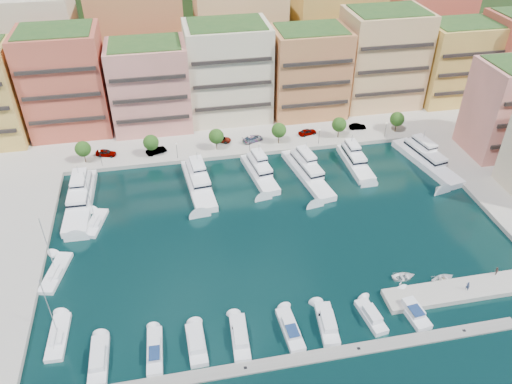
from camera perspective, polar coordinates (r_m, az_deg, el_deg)
ground at (r=101.47m, az=2.49°, el=-4.67°), size 400.00×400.00×0.00m
north_quay at (r=153.11m, az=-2.86°, el=10.23°), size 220.00×64.00×2.00m
hillside at (r=197.23m, az=-5.07°, el=16.08°), size 240.00×40.00×58.00m
south_pontoon at (r=81.17m, az=5.38°, el=-18.49°), size 72.00×2.20×0.35m
finger_pier at (r=97.62m, az=23.35°, el=-10.31°), size 32.00×5.00×2.00m
apartment_1 at (r=139.20m, az=-20.97°, el=11.68°), size 20.00×16.50×26.80m
apartment_2 at (r=135.94m, az=-12.05°, el=11.78°), size 20.00×15.50×22.80m
apartment_3 at (r=138.23m, az=-3.23°, el=13.59°), size 22.00×16.50×25.80m
apartment_4 at (r=141.23m, az=6.02°, el=13.50°), size 20.00×15.50×23.80m
apartment_5 at (r=150.01m, az=14.20°, el=14.60°), size 22.00×16.50×26.80m
apartment_6 at (r=159.32m, az=21.83°, el=13.61°), size 20.00×15.50×22.80m
apartment_east_a at (r=135.85m, az=27.19°, el=8.52°), size 18.00×14.50×22.80m
backblock_0 at (r=161.08m, az=-24.17°, el=14.71°), size 26.00×18.00×30.00m
backblock_1 at (r=157.16m, az=-13.17°, el=16.36°), size 26.00×18.00×30.00m
backblock_2 at (r=158.90m, az=-1.86°, el=17.44°), size 26.00×18.00×30.00m
backblock_3 at (r=166.14m, az=8.92°, el=17.87°), size 26.00×18.00×30.00m
backblock_4 at (r=178.19m, az=18.54°, el=17.75°), size 26.00×18.00×30.00m
tree_0 at (r=126.14m, az=-19.18°, el=4.67°), size 3.80×3.80×5.65m
tree_1 at (r=124.50m, az=-11.92°, el=5.56°), size 3.80×3.80×5.65m
tree_2 at (r=124.91m, az=-4.57°, el=6.37°), size 3.80×3.80×5.65m
tree_3 at (r=127.34m, az=2.63°, el=7.06°), size 3.80×3.80×5.65m
tree_4 at (r=131.69m, az=9.48°, el=7.61°), size 3.80×3.80×5.65m
tree_5 at (r=137.77m, az=15.83°, el=8.03°), size 3.80×3.80×5.65m
lamppost_0 at (r=124.01m, az=-17.37°, el=4.00°), size 0.30×0.30×4.20m
lamppost_1 at (r=122.87m, az=-9.06°, el=4.98°), size 0.30×0.30×4.20m
lamppost_2 at (r=124.35m, az=-0.74°, el=5.86°), size 0.30×0.30×4.20m
lamppost_3 at (r=128.37m, az=7.24°, el=6.58°), size 0.30×0.30×4.20m
lamppost_4 at (r=134.69m, az=14.62°, el=7.13°), size 0.30×0.30×4.20m
yacht_0 at (r=115.50m, az=-19.43°, el=-0.55°), size 5.61×22.84×7.30m
yacht_2 at (r=114.71m, az=-6.64°, el=1.23°), size 6.55×20.46×7.30m
yacht_3 at (r=117.51m, az=0.36°, el=2.42°), size 6.49×17.19×7.30m
yacht_4 at (r=118.07m, az=5.79°, el=2.33°), size 7.70×22.03×7.30m
yacht_5 at (r=123.92m, az=11.20°, el=3.60°), size 4.23×16.23×7.30m
yacht_6 at (r=128.92m, az=18.75°, el=3.62°), size 8.90×22.61×7.30m
cruiser_0 at (r=83.55m, az=-17.51°, el=-17.87°), size 2.82×8.96×2.55m
cruiser_1 at (r=82.48m, az=-11.49°, el=-17.42°), size 2.64×8.89×2.66m
cruiser_2 at (r=82.29m, az=-6.81°, el=-16.94°), size 2.99×8.05×2.55m
cruiser_3 at (r=82.60m, az=-1.85°, el=-16.32°), size 3.05×9.15×2.55m
cruiser_4 at (r=83.71m, az=3.95°, el=-15.43°), size 3.03×8.85×2.66m
cruiser_5 at (r=85.11m, az=8.13°, el=-14.69°), size 3.60×8.87×2.55m
cruiser_6 at (r=87.38m, az=13.03°, el=-13.72°), size 3.36×7.69×2.55m
cruiser_7 at (r=90.03m, az=17.38°, el=-12.78°), size 3.65×8.69×2.66m
sailboat_2 at (r=108.28m, az=-17.83°, el=-3.46°), size 4.88×9.29×13.20m
sailboat_1 at (r=99.44m, az=-21.89°, el=-8.62°), size 5.20×10.67×13.20m
sailboat_0 at (r=88.70m, az=-21.66°, el=-15.21°), size 3.19×9.30×13.20m
tender_2 at (r=97.27m, az=20.61°, el=-9.29°), size 4.99×4.06×0.91m
tender_0 at (r=95.50m, az=16.53°, el=-9.26°), size 4.28×3.07×0.88m
tender_1 at (r=97.18m, az=20.49°, el=-9.33°), size 1.96×1.81×0.86m
car_0 at (r=128.74m, az=-16.78°, el=4.31°), size 5.27×3.27×1.68m
car_1 at (r=126.74m, az=-11.34°, el=4.68°), size 5.32×3.54×1.66m
car_2 at (r=129.77m, az=-3.97°, el=6.05°), size 5.42×4.02×1.37m
car_3 at (r=129.43m, az=-0.37°, el=6.12°), size 6.02×4.27×1.62m
car_4 at (r=133.25m, az=5.90°, el=6.85°), size 5.18×3.02×1.65m
car_5 at (r=138.13m, az=11.52°, el=7.35°), size 4.59×2.02×1.47m
person_0 at (r=95.39m, az=23.04°, el=-9.85°), size 0.74×0.80×1.84m
person_1 at (r=100.48m, az=25.76°, el=-8.13°), size 1.03×1.01×1.67m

